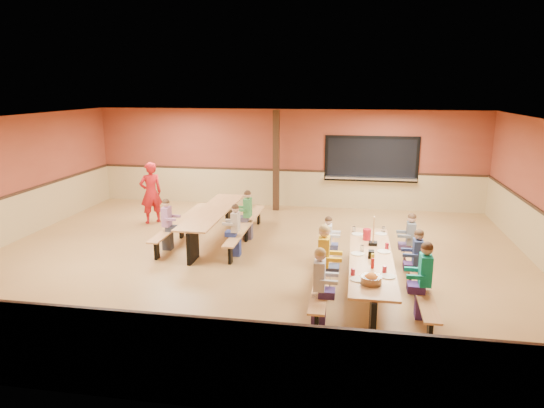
# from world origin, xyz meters

# --- Properties ---
(ground) EXTENTS (12.00, 12.00, 0.00)m
(ground) POSITION_xyz_m (0.00, 0.00, 0.00)
(ground) COLOR olive
(ground) RESTS_ON ground
(room_envelope) EXTENTS (12.04, 10.04, 3.02)m
(room_envelope) POSITION_xyz_m (0.00, 0.00, 0.69)
(room_envelope) COLOR brown
(room_envelope) RESTS_ON ground
(kitchen_pass_through) EXTENTS (2.78, 0.28, 1.38)m
(kitchen_pass_through) POSITION_xyz_m (2.60, 4.96, 1.49)
(kitchen_pass_through) COLOR black
(kitchen_pass_through) RESTS_ON ground
(structural_post) EXTENTS (0.18, 0.18, 3.00)m
(structural_post) POSITION_xyz_m (-0.20, 4.40, 1.50)
(structural_post) COLOR black
(structural_post) RESTS_ON ground
(cafeteria_table_main) EXTENTS (1.91, 3.70, 0.74)m
(cafeteria_table_main) POSITION_xyz_m (2.46, -1.48, 0.53)
(cafeteria_table_main) COLOR #C1844C
(cafeteria_table_main) RESTS_ON ground
(cafeteria_table_second) EXTENTS (1.91, 3.70, 0.74)m
(cafeteria_table_second) POSITION_xyz_m (-1.24, 1.25, 0.53)
(cafeteria_table_second) COLOR #C1844C
(cafeteria_table_second) RESTS_ON ground
(seated_child_white_left) EXTENTS (0.38, 0.31, 1.23)m
(seated_child_white_left) POSITION_xyz_m (1.63, -2.64, 0.61)
(seated_child_white_left) COLOR silver
(seated_child_white_left) RESTS_ON ground
(seated_adult_yellow) EXTENTS (0.42, 0.34, 1.31)m
(seated_adult_yellow) POSITION_xyz_m (1.63, -1.62, 0.65)
(seated_adult_yellow) COLOR gold
(seated_adult_yellow) RESTS_ON ground
(seated_child_grey_left) EXTENTS (0.32, 0.26, 1.11)m
(seated_child_grey_left) POSITION_xyz_m (1.63, -0.29, 0.55)
(seated_child_grey_left) COLOR white
(seated_child_grey_left) RESTS_ON ground
(seated_child_teal_right) EXTENTS (0.40, 0.33, 1.27)m
(seated_child_teal_right) POSITION_xyz_m (3.28, -2.20, 0.63)
(seated_child_teal_right) COLOR #0F947E
(seated_child_teal_right) RESTS_ON ground
(seated_child_navy_right) EXTENTS (0.36, 0.29, 1.19)m
(seated_child_navy_right) POSITION_xyz_m (3.28, -1.20, 0.59)
(seated_child_navy_right) COLOR navy
(seated_child_navy_right) RESTS_ON ground
(seated_child_char_right) EXTENTS (0.36, 0.29, 1.18)m
(seated_child_char_right) POSITION_xyz_m (3.28, -0.06, 0.59)
(seated_child_char_right) COLOR #575D63
(seated_child_char_right) RESTS_ON ground
(seated_child_purple_sec) EXTENTS (0.35, 0.29, 1.18)m
(seated_child_purple_sec) POSITION_xyz_m (-2.07, 0.34, 0.59)
(seated_child_purple_sec) COLOR #9B638C
(seated_child_purple_sec) RESTS_ON ground
(seated_child_green_sec) EXTENTS (0.37, 0.30, 1.20)m
(seated_child_green_sec) POSITION_xyz_m (-0.42, 1.43, 0.60)
(seated_child_green_sec) COLOR #367F40
(seated_child_green_sec) RESTS_ON ground
(seated_child_tan_sec) EXTENTS (0.34, 0.28, 1.16)m
(seated_child_tan_sec) POSITION_xyz_m (-0.42, 0.20, 0.58)
(seated_child_tan_sec) COLOR #B8A894
(seated_child_tan_sec) RESTS_ON ground
(standing_woman) EXTENTS (0.73, 0.71, 1.69)m
(standing_woman) POSITION_xyz_m (-3.34, 2.42, 0.84)
(standing_woman) COLOR #AF1417
(standing_woman) RESTS_ON ground
(punch_pitcher) EXTENTS (0.16, 0.16, 0.22)m
(punch_pitcher) POSITION_xyz_m (2.40, -0.50, 0.85)
(punch_pitcher) COLOR #B11723
(punch_pitcher) RESTS_ON cafeteria_table_main
(chip_bowl) EXTENTS (0.32, 0.32, 0.15)m
(chip_bowl) POSITION_xyz_m (2.42, -2.70, 0.81)
(chip_bowl) COLOR orange
(chip_bowl) RESTS_ON cafeteria_table_main
(napkin_dispenser) EXTENTS (0.10, 0.14, 0.13)m
(napkin_dispenser) POSITION_xyz_m (2.45, -1.52, 0.80)
(napkin_dispenser) COLOR black
(napkin_dispenser) RESTS_ON cafeteria_table_main
(condiment_mustard) EXTENTS (0.06, 0.06, 0.17)m
(condiment_mustard) POSITION_xyz_m (2.47, -1.80, 0.82)
(condiment_mustard) COLOR yellow
(condiment_mustard) RESTS_ON cafeteria_table_main
(condiment_ketchup) EXTENTS (0.06, 0.06, 0.17)m
(condiment_ketchup) POSITION_xyz_m (2.46, -2.04, 0.82)
(condiment_ketchup) COLOR #B2140F
(condiment_ketchup) RESTS_ON cafeteria_table_main
(table_paddle) EXTENTS (0.16, 0.16, 0.56)m
(table_paddle) POSITION_xyz_m (2.51, -0.81, 0.88)
(table_paddle) COLOR black
(table_paddle) RESTS_ON cafeteria_table_main
(place_settings) EXTENTS (0.65, 3.30, 0.11)m
(place_settings) POSITION_xyz_m (2.46, -1.48, 0.80)
(place_settings) COLOR beige
(place_settings) RESTS_ON cafeteria_table_main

